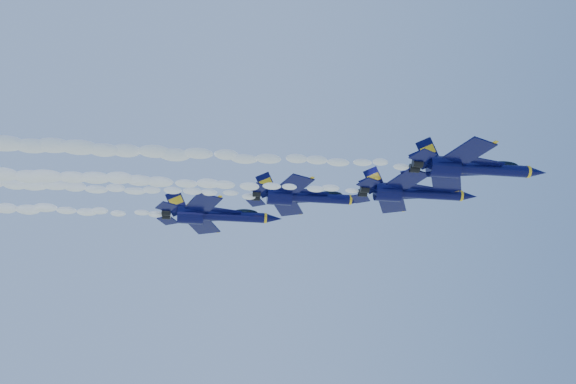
{
  "coord_description": "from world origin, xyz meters",
  "views": [
    {
      "loc": [
        -14.38,
        -80.4,
        112.22
      ],
      "look_at": [
        -4.36,
        0.86,
        153.63
      ],
      "focal_mm": 40.0,
      "sensor_mm": 36.0,
      "label": 1
    }
  ],
  "objects": [
    {
      "name": "jet_second",
      "position": [
        11.88,
        -4.91,
        151.65
      ],
      "size": [
        16.61,
        13.62,
        6.17
      ],
      "color": "#080939"
    },
    {
      "name": "jet_lead",
      "position": [
        17.49,
        -12.29,
        151.84
      ],
      "size": [
        18.02,
        14.79,
        6.7
      ],
      "color": "#080939"
    },
    {
      "name": "jet_third",
      "position": [
        -1.5,
        6.41,
        155.79
      ],
      "size": [
        17.61,
        14.45,
        6.55
      ],
      "color": "#080939"
    },
    {
      "name": "smoke_trail_jet_lead",
      "position": [
        -18.62,
        -12.29,
        151.36
      ],
      "size": [
        56.8,
        2.3,
        2.07
      ],
      "primitive_type": "ellipsoid",
      "color": "white"
    },
    {
      "name": "smoke_trail_jet_third",
      "position": [
        -37.43,
        6.41,
        155.32
      ],
      "size": [
        56.8,
        2.24,
        2.02
      ],
      "primitive_type": "ellipsoid",
      "color": "white"
    },
    {
      "name": "jet_fourth",
      "position": [
        -14.63,
        14.25,
        155.53
      ],
      "size": [
        19.35,
        15.87,
        7.19
      ],
      "color": "#080939"
    },
    {
      "name": "smoke_trail_jet_second",
      "position": [
        -23.62,
        -4.91,
        151.19
      ],
      "size": [
        56.8,
        2.12,
        1.9
      ],
      "primitive_type": "ellipsoid",
      "color": "white"
    }
  ]
}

